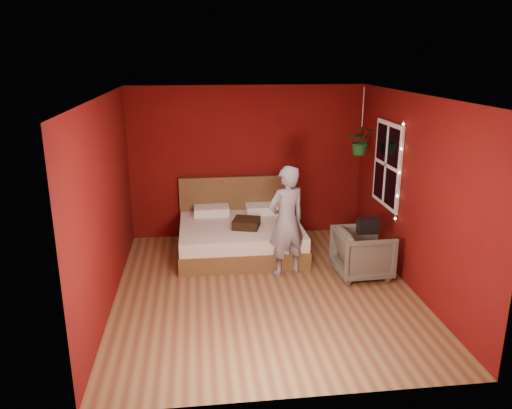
{
  "coord_description": "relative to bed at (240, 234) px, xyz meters",
  "views": [
    {
      "loc": [
        -0.86,
        -6.12,
        3.09
      ],
      "look_at": [
        -0.07,
        0.4,
        1.1
      ],
      "focal_mm": 35.0,
      "sensor_mm": 36.0,
      "label": 1
    }
  ],
  "objects": [
    {
      "name": "window",
      "position": [
        2.17,
        -0.56,
        1.22
      ],
      "size": [
        0.05,
        0.97,
        1.27
      ],
      "color": "white",
      "rests_on": "room_walls"
    },
    {
      "name": "floor",
      "position": [
        0.2,
        -1.46,
        -0.28
      ],
      "size": [
        4.5,
        4.5,
        0.0
      ],
      "primitive_type": "plane",
      "color": "olive",
      "rests_on": "ground"
    },
    {
      "name": "person",
      "position": [
        0.58,
        -0.96,
        0.53
      ],
      "size": [
        0.69,
        0.58,
        1.61
      ],
      "primitive_type": "imported",
      "rotation": [
        0.0,
        0.0,
        3.52
      ],
      "color": "gray",
      "rests_on": "ground"
    },
    {
      "name": "handbag",
      "position": [
        1.68,
        -1.28,
        0.52
      ],
      "size": [
        0.3,
        0.16,
        0.21
      ],
      "primitive_type": "cube",
      "rotation": [
        0.0,
        0.0,
        -0.03
      ],
      "color": "black",
      "rests_on": "armchair"
    },
    {
      "name": "armchair",
      "position": [
        1.66,
        -1.16,
        0.07
      ],
      "size": [
        0.79,
        0.77,
        0.7
      ],
      "primitive_type": "imported",
      "rotation": [
        0.0,
        0.0,
        1.61
      ],
      "color": "#565744",
      "rests_on": "ground"
    },
    {
      "name": "fairy_lights",
      "position": [
        2.14,
        -1.09,
        1.22
      ],
      "size": [
        0.04,
        0.04,
        1.45
      ],
      "color": "silver",
      "rests_on": "room_walls"
    },
    {
      "name": "throw_pillow",
      "position": [
        0.08,
        -0.26,
        0.28
      ],
      "size": [
        0.49,
        0.49,
        0.14
      ],
      "primitive_type": "cube",
      "rotation": [
        0.0,
        0.0,
        -0.28
      ],
      "color": "black",
      "rests_on": "bed"
    },
    {
      "name": "room_walls",
      "position": [
        0.2,
        -1.46,
        1.4
      ],
      "size": [
        4.04,
        4.54,
        2.62
      ],
      "color": "#5C0F09",
      "rests_on": "ground"
    },
    {
      "name": "bed",
      "position": [
        0.0,
        0.0,
        0.0
      ],
      "size": [
        1.95,
        1.66,
        1.07
      ],
      "color": "brown",
      "rests_on": "ground"
    },
    {
      "name": "hanging_plant",
      "position": [
        1.94,
        -0.0,
        1.49
      ],
      "size": [
        0.47,
        0.43,
        1.05
      ],
      "color": "silver",
      "rests_on": "room_walls"
    }
  ]
}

